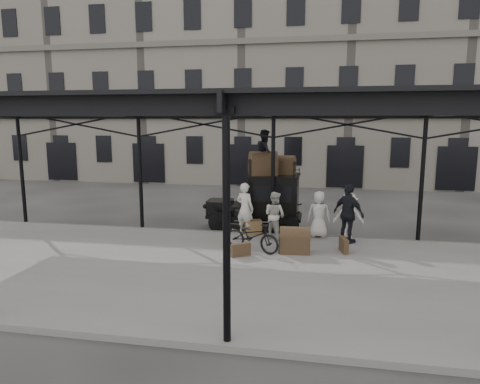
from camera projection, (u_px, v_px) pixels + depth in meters
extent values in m
plane|color=#383533|center=(265.00, 254.00, 13.58)|extent=(120.00, 120.00, 0.00)
cube|color=slate|center=(256.00, 273.00, 11.63)|extent=(28.00, 8.00, 0.15)
cylinder|color=black|center=(22.00, 173.00, 16.95)|extent=(0.14, 0.14, 4.30)
cylinder|color=black|center=(273.00, 179.00, 15.17)|extent=(0.14, 0.14, 4.30)
cylinder|color=black|center=(227.00, 236.00, 7.60)|extent=(0.14, 0.14, 4.30)
cube|color=black|center=(274.00, 112.00, 14.79)|extent=(22.00, 0.10, 0.45)
cube|color=black|center=(226.00, 102.00, 7.22)|extent=(22.00, 0.10, 0.45)
cube|color=black|center=(259.00, 102.00, 11.17)|extent=(22.50, 9.00, 0.08)
cube|color=silver|center=(259.00, 100.00, 11.16)|extent=(18.00, 7.00, 0.04)
cube|color=slate|center=(298.00, 80.00, 29.90)|extent=(64.00, 8.00, 14.00)
cylinder|color=black|center=(219.00, 223.00, 16.07)|extent=(0.80, 0.10, 0.80)
cylinder|color=black|center=(227.00, 214.00, 17.46)|extent=(0.80, 0.10, 0.80)
cylinder|color=black|center=(288.00, 226.00, 15.60)|extent=(0.80, 0.10, 0.80)
cylinder|color=black|center=(291.00, 217.00, 17.00)|extent=(0.80, 0.10, 0.80)
cube|color=black|center=(254.00, 216.00, 16.52)|extent=(3.60, 1.25, 0.12)
cube|color=black|center=(220.00, 207.00, 16.71)|extent=(0.90, 1.00, 0.55)
cube|color=black|center=(209.00, 207.00, 16.79)|extent=(0.06, 0.70, 0.55)
cube|color=black|center=(240.00, 205.00, 16.55)|extent=(0.70, 1.30, 0.10)
cube|color=black|center=(274.00, 196.00, 16.25)|extent=(1.80, 1.45, 1.55)
cube|color=black|center=(272.00, 194.00, 15.51)|extent=(1.40, 0.02, 0.60)
cube|color=black|center=(274.00, 175.00, 16.12)|extent=(1.90, 1.55, 0.06)
imported|color=silver|center=(245.00, 209.00, 15.23)|extent=(0.81, 0.69, 1.87)
imported|color=beige|center=(275.00, 215.00, 14.71)|extent=(1.01, 0.96, 1.64)
imported|color=beige|center=(319.00, 214.00, 14.88)|extent=(0.80, 0.52, 1.63)
imported|color=black|center=(349.00, 214.00, 14.14)|extent=(1.20, 1.12, 1.98)
imported|color=silver|center=(349.00, 216.00, 14.70)|extent=(1.09, 0.69, 1.60)
imported|color=black|center=(252.00, 236.00, 13.30)|extent=(1.98, 1.32, 0.98)
imported|color=black|center=(265.00, 152.00, 15.94)|extent=(0.73, 0.89, 1.69)
cube|color=brown|center=(253.00, 227.00, 15.38)|extent=(0.69, 0.58, 0.50)
cube|color=#4C3B23|center=(344.00, 245.00, 13.25)|extent=(0.28, 0.62, 0.45)
cube|color=#4C3B23|center=(241.00, 250.00, 12.83)|extent=(0.59, 0.45, 0.40)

